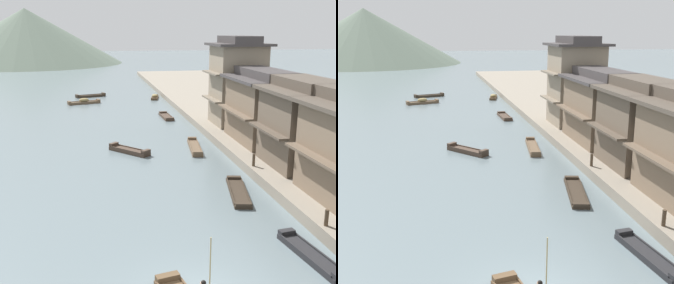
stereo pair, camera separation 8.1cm
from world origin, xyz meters
The scene contains 15 objects.
riverbank_right centered at (16.30, 30.00, 0.35)m, with size 18.00×110.00×0.71m, color gray.
boat_moored_nearest centered at (6.03, 49.30, 0.24)m, with size 1.71×3.90×0.67m.
boat_moored_second centered at (-4.42, 46.39, 0.29)m, with size 4.60×2.28×0.80m.
boat_moored_third centered at (-0.45, 20.70, 0.19)m, with size 3.33×3.61×0.56m.
boat_moored_far centered at (6.06, 2.06, 0.15)m, with size 1.43×4.45×0.45m.
boat_midriver_drifting centered at (5.19, 34.71, 0.13)m, with size 1.21×4.25×0.39m.
boat_midriver_upstream centered at (-3.48, 52.61, 0.16)m, with size 4.67×2.50×0.49m.
boat_upstream_distant centered at (5.44, 10.17, 0.12)m, with size 2.04×5.08×0.35m.
boat_crossing_west centered at (5.24, 20.84, 0.15)m, with size 1.55×5.17×0.46m.
house_waterfront_tall centered at (11.11, 13.06, 3.72)m, with size 5.86×6.25×6.14m.
house_waterfront_narrow centered at (10.95, 20.07, 3.71)m, with size 5.56×8.10×6.14m.
house_waterfront_far centered at (11.04, 27.00, 5.02)m, with size 5.73×5.70×8.74m.
mooring_post_dock_near centered at (7.65, 3.68, 1.13)m, with size 0.20×0.20×0.84m, color #473828.
mooring_post_dock_mid centered at (7.65, 13.32, 1.16)m, with size 0.20×0.20×0.89m, color #473828.
hill_far_west centered at (-21.90, 124.82, 8.15)m, with size 57.42×57.42×16.31m, color #5B6B5B.
Camera 1 is at (-3.43, -13.86, 10.03)m, focal length 45.68 mm.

